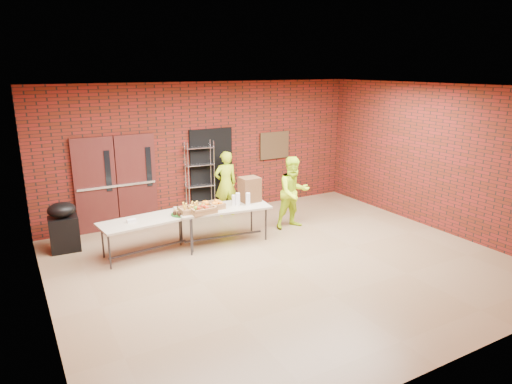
# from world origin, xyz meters

# --- Properties ---
(room) EXTENTS (8.08, 7.08, 3.28)m
(room) POSITION_xyz_m (0.00, 0.00, 1.60)
(room) COLOR olive
(room) RESTS_ON ground
(double_doors) EXTENTS (1.78, 0.12, 2.10)m
(double_doors) POSITION_xyz_m (-2.20, 3.44, 1.05)
(double_doors) COLOR #411712
(double_doors) RESTS_ON room
(dark_doorway) EXTENTS (1.10, 0.06, 2.10)m
(dark_doorway) POSITION_xyz_m (0.10, 3.46, 1.05)
(dark_doorway) COLOR black
(dark_doorway) RESTS_ON room
(bronze_plaque) EXTENTS (0.85, 0.04, 0.70)m
(bronze_plaque) POSITION_xyz_m (1.90, 3.45, 1.55)
(bronze_plaque) COLOR #46301C
(bronze_plaque) RESTS_ON room
(wire_rack) EXTENTS (0.70, 0.31, 1.85)m
(wire_rack) POSITION_xyz_m (-0.26, 3.32, 0.92)
(wire_rack) COLOR silver
(wire_rack) RESTS_ON room
(table_left) EXTENTS (1.85, 0.94, 0.73)m
(table_left) POSITION_xyz_m (-2.08, 1.61, 0.67)
(table_left) COLOR tan
(table_left) RESTS_ON room
(table_right) EXTENTS (1.96, 1.00, 0.77)m
(table_right) POSITION_xyz_m (-0.53, 1.50, 0.71)
(table_right) COLOR tan
(table_right) RESTS_ON room
(basket_bananas) EXTENTS (0.43, 0.34, 0.13)m
(basket_bananas) POSITION_xyz_m (-1.24, 1.49, 0.83)
(basket_bananas) COLOR #A66D43
(basket_bananas) RESTS_ON table_right
(basket_oranges) EXTENTS (0.47, 0.36, 0.14)m
(basket_oranges) POSITION_xyz_m (-0.77, 1.51, 0.83)
(basket_oranges) COLOR #A66D43
(basket_oranges) RESTS_ON table_right
(basket_apples) EXTENTS (0.49, 0.38, 0.15)m
(basket_apples) POSITION_xyz_m (-1.03, 1.36, 0.84)
(basket_apples) COLOR #A66D43
(basket_apples) RESTS_ON table_right
(muffin_tray) EXTENTS (0.43, 0.43, 0.11)m
(muffin_tray) POSITION_xyz_m (-1.39, 1.55, 0.78)
(muffin_tray) COLOR #175115
(muffin_tray) RESTS_ON table_left
(napkin_box) EXTENTS (0.17, 0.11, 0.06)m
(napkin_box) POSITION_xyz_m (-2.37, 1.59, 0.76)
(napkin_box) COLOR white
(napkin_box) RESTS_ON table_left
(coffee_dispenser) EXTENTS (0.39, 0.35, 0.52)m
(coffee_dispenser) POSITION_xyz_m (0.15, 1.59, 1.03)
(coffee_dispenser) COLOR brown
(coffee_dispenser) RESTS_ON table_right
(cup_stack_front) EXTENTS (0.09, 0.09, 0.27)m
(cup_stack_front) POSITION_xyz_m (-0.22, 1.43, 0.90)
(cup_stack_front) COLOR white
(cup_stack_front) RESTS_ON table_right
(cup_stack_mid) EXTENTS (0.09, 0.09, 0.27)m
(cup_stack_mid) POSITION_xyz_m (-0.04, 1.33, 0.90)
(cup_stack_mid) COLOR white
(cup_stack_mid) RESTS_ON table_right
(cup_stack_back) EXTENTS (0.07, 0.07, 0.22)m
(cup_stack_back) POSITION_xyz_m (-0.29, 1.47, 0.88)
(cup_stack_back) COLOR white
(cup_stack_back) RESTS_ON table_right
(covered_grill) EXTENTS (0.57, 0.49, 0.99)m
(covered_grill) POSITION_xyz_m (-3.45, 2.65, 0.50)
(covered_grill) COLOR black
(covered_grill) RESTS_ON room
(volunteer_woman) EXTENTS (0.60, 0.41, 1.59)m
(volunteer_woman) POSITION_xyz_m (0.30, 3.10, 0.80)
(volunteer_woman) COLOR #BFEB1A
(volunteer_woman) RESTS_ON room
(volunteer_man) EXTENTS (0.81, 0.64, 1.63)m
(volunteer_man) POSITION_xyz_m (1.25, 1.57, 0.81)
(volunteer_man) COLOR #BFEB1A
(volunteer_man) RESTS_ON room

